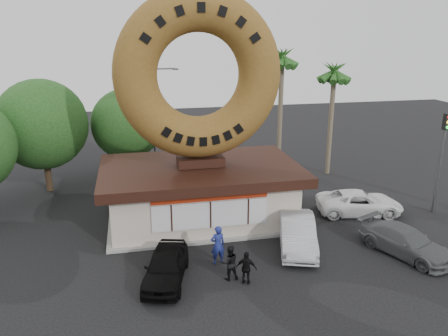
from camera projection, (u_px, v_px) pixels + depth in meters
ground at (222, 271)px, 20.12m from camera, size 90.00×90.00×0.00m
donut_shop at (201, 191)px, 25.17m from camera, size 11.20×7.20×3.80m
giant_donut at (199, 75)px, 23.23m from camera, size 9.01×2.30×9.01m
tree_west at (42, 125)px, 28.94m from camera, size 6.00×6.00×7.65m
tree_mid at (127, 124)px, 32.10m from camera, size 5.20×5.20×6.63m
palm_near at (282, 62)px, 32.18m from camera, size 2.60×2.60×9.75m
palm_far at (334, 75)px, 31.76m from camera, size 2.60×2.60×8.75m
street_lamp at (155, 115)px, 33.33m from camera, size 2.11×0.20×8.00m
traffic_signal at (442, 151)px, 25.51m from camera, size 0.30×0.38×6.07m
person_left at (218, 245)px, 20.49m from camera, size 0.75×0.54×1.92m
person_center at (230, 263)px, 19.21m from camera, size 0.80×0.63×1.62m
person_right at (247, 268)px, 18.86m from camera, size 0.97×0.71×1.53m
car_black at (166, 266)px, 19.13m from camera, size 2.68×4.46×1.42m
car_silver at (297, 233)px, 22.09m from camera, size 3.03×5.13×1.60m
car_grey at (405, 242)px, 21.42m from camera, size 3.55×5.07×1.36m
car_white at (359, 203)px, 26.24m from camera, size 5.45×3.34×1.41m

